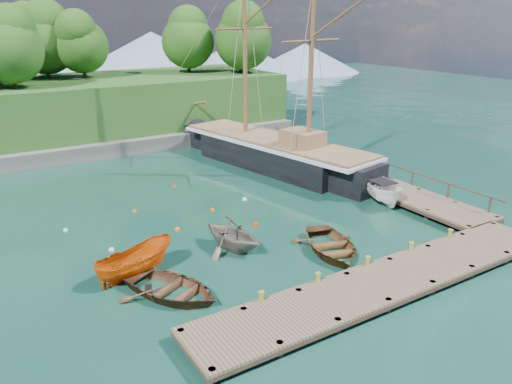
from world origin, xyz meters
TOP-DOWN VIEW (x-y plane):
  - ground at (0.00, 0.00)m, footprint 160.00×160.00m
  - dock_near at (2.00, -6.50)m, footprint 20.00×3.20m
  - dock_east at (11.50, 7.00)m, footprint 3.20×24.00m
  - bollard_0 at (-4.00, -5.10)m, footprint 0.26×0.26m
  - bollard_1 at (-1.00, -5.10)m, footprint 0.26×0.26m
  - bollard_2 at (2.00, -5.10)m, footprint 0.26×0.26m
  - bollard_3 at (5.00, -5.10)m, footprint 0.26×0.26m
  - bollard_4 at (8.00, -5.10)m, footprint 0.26×0.26m
  - rowboat_0 at (-6.66, -1.84)m, footprint 5.18×5.75m
  - rowboat_1 at (-2.02, 0.90)m, footprint 4.25×4.61m
  - rowboat_2 at (2.19, -2.21)m, footprint 4.86×5.72m
  - motorboat_orange at (-7.42, 0.80)m, footprint 4.53×2.73m
  - cabin_boat_white at (10.00, 1.86)m, footprint 3.26×5.04m
  - schooner at (8.41, 12.34)m, footprint 7.95×25.52m
  - mooring_buoy_0 at (-7.62, 4.14)m, footprint 0.32×0.32m
  - mooring_buoy_1 at (-3.56, 4.76)m, footprint 0.36×0.36m
  - mooring_buoy_2 at (-0.38, 6.46)m, footprint 0.29×0.29m
  - mooring_buoy_3 at (2.34, 7.01)m, footprint 0.33×0.33m
  - mooring_buoy_4 at (-4.74, 8.84)m, footprint 0.32×0.32m
  - mooring_buoy_5 at (-0.65, 12.06)m, footprint 0.29×0.29m
  - mooring_buoy_6 at (-9.13, 8.13)m, footprint 0.28×0.28m
  - mooring_buoy_7 at (0.73, 3.00)m, footprint 0.34×0.34m
  - distant_ridge at (4.30, 70.00)m, footprint 117.00×40.00m

SIDE VIEW (x-z plane):
  - ground at x=0.00m, z-range 0.00..0.00m
  - bollard_0 at x=-4.00m, z-range -0.23..0.23m
  - bollard_1 at x=-1.00m, z-range -0.23..0.23m
  - bollard_2 at x=2.00m, z-range -0.23..0.23m
  - bollard_3 at x=5.00m, z-range -0.23..0.23m
  - bollard_4 at x=8.00m, z-range -0.23..0.23m
  - rowboat_0 at x=-6.66m, z-range -0.49..0.49m
  - rowboat_1 at x=-2.02m, z-range -1.01..1.01m
  - rowboat_2 at x=2.19m, z-range -0.50..0.50m
  - motorboat_orange at x=-7.42m, z-range -0.82..0.82m
  - cabin_boat_white at x=10.00m, z-range -0.91..0.91m
  - mooring_buoy_0 at x=-7.62m, z-range -0.16..0.16m
  - mooring_buoy_1 at x=-3.56m, z-range -0.18..0.18m
  - mooring_buoy_2 at x=-0.38m, z-range -0.14..0.14m
  - mooring_buoy_3 at x=2.34m, z-range -0.17..0.17m
  - mooring_buoy_4 at x=-4.74m, z-range -0.16..0.16m
  - mooring_buoy_5 at x=-0.65m, z-range -0.14..0.14m
  - mooring_buoy_6 at x=-9.13m, z-range -0.14..0.14m
  - mooring_buoy_7 at x=0.73m, z-range -0.17..0.17m
  - dock_near at x=2.00m, z-range -0.12..0.98m
  - dock_east at x=11.50m, z-range -0.12..0.98m
  - schooner at x=8.41m, z-range -8.23..10.28m
  - distant_ridge at x=4.30m, z-range -0.65..9.35m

